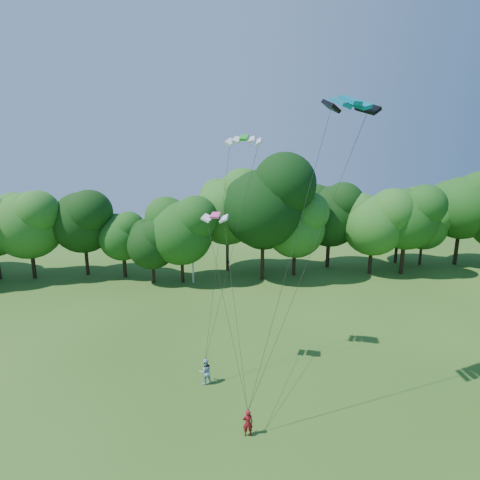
{
  "coord_description": "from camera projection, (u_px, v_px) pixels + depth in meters",
  "views": [
    {
      "loc": [
        0.17,
        -13.06,
        15.98
      ],
      "look_at": [
        2.39,
        13.0,
        10.0
      ],
      "focal_mm": 28.0,
      "sensor_mm": 36.0,
      "label": 1
    }
  ],
  "objects": [
    {
      "name": "utility_pole",
      "position": [
        192.0,
        251.0,
        46.89
      ],
      "size": [
        1.52,
        0.71,
        8.09
      ],
      "rotation": [
        0.0,
        0.0,
        0.41
      ],
      "color": "beige",
      "rests_on": "ground"
    },
    {
      "name": "kite_flyer_left",
      "position": [
        248.0,
        423.0,
        21.63
      ],
      "size": [
        0.62,
        0.41,
        1.67
      ],
      "primitive_type": "imported",
      "rotation": [
        0.0,
        0.0,
        3.16
      ],
      "color": "maroon",
      "rests_on": "ground"
    },
    {
      "name": "kite_flyer_right",
      "position": [
        205.0,
        371.0,
        26.56
      ],
      "size": [
        1.08,
        0.93,
        1.91
      ],
      "primitive_type": "imported",
      "rotation": [
        0.0,
        0.0,
        3.38
      ],
      "color": "#9DBADA",
      "rests_on": "ground"
    },
    {
      "name": "kite_teal",
      "position": [
        350.0,
        100.0,
        20.26
      ],
      "size": [
        3.41,
        2.32,
        0.67
      ],
      "rotation": [
        0.0,
        0.0,
        0.33
      ],
      "color": "#04738E",
      "rests_on": "ground"
    },
    {
      "name": "kite_green",
      "position": [
        244.0,
        138.0,
        25.91
      ],
      "size": [
        2.72,
        1.74,
        0.5
      ],
      "rotation": [
        0.0,
        0.0,
        -0.26
      ],
      "color": "green",
      "rests_on": "ground"
    },
    {
      "name": "kite_pink",
      "position": [
        215.0,
        215.0,
        25.82
      ],
      "size": [
        2.0,
        1.33,
        0.35
      ],
      "rotation": [
        0.0,
        0.0,
        -0.26
      ],
      "color": "#FF469A",
      "rests_on": "ground"
    },
    {
      "name": "tree_back_center",
      "position": [
        263.0,
        204.0,
        46.96
      ],
      "size": [
        10.94,
        10.94,
        15.91
      ],
      "color": "black",
      "rests_on": "ground"
    },
    {
      "name": "tree_back_east",
      "position": [
        400.0,
        210.0,
        54.95
      ],
      "size": [
        8.83,
        8.83,
        12.84
      ],
      "color": "black",
      "rests_on": "ground"
    }
  ]
}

